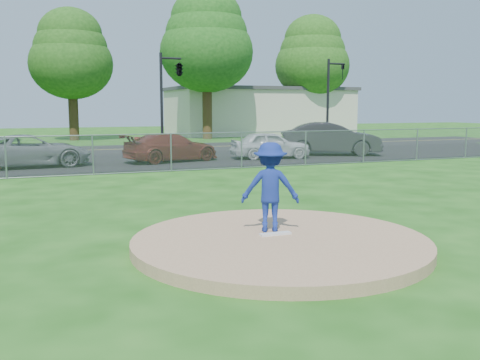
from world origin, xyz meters
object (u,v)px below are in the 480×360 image
object	(u,v)px
parked_car_gray	(31,151)
commercial_building	(258,111)
tree_center	(71,54)
pitcher	(270,187)
tree_right	(207,40)
parked_car_darkred	(171,147)
parked_car_pearl	(270,145)
tree_far_right	(312,56)
traffic_signal_right	(331,94)
traffic_signal_center	(177,71)
parked_car_charcoal	(330,139)

from	to	relation	value
parked_car_gray	commercial_building	bearing A→B (deg)	-48.16
tree_center	pitcher	size ratio (longest dim) A/B	5.78
tree_center	tree_right	world-z (taller)	tree_right
parked_car_darkred	parked_car_pearl	size ratio (longest dim) A/B	1.16
commercial_building	parked_car_pearl	xyz separation A→B (m)	(-9.09, -22.52, -1.48)
tree_right	tree_far_right	size ratio (longest dim) A/B	1.08
parked_car_gray	parked_car_pearl	world-z (taller)	parked_car_gray
tree_center	traffic_signal_right	distance (m)	19.64
parked_car_darkred	parked_car_pearl	world-z (taller)	parked_car_pearl
tree_far_right	parked_car_darkred	distance (m)	27.12
traffic_signal_center	traffic_signal_right	bearing A→B (deg)	0.00
traffic_signal_center	parked_car_gray	size ratio (longest dim) A/B	1.13
commercial_building	parked_car_gray	world-z (taller)	commercial_building
parked_car_charcoal	commercial_building	bearing A→B (deg)	9.07
parked_car_pearl	tree_right	bearing A→B (deg)	-0.20
parked_car_gray	tree_far_right	bearing A→B (deg)	-57.43
tree_center	traffic_signal_right	bearing A→B (deg)	-38.22
tree_far_right	traffic_signal_right	bearing A→B (deg)	-113.91
commercial_building	parked_car_darkred	bearing A→B (deg)	-122.27
tree_right	traffic_signal_right	xyz separation A→B (m)	(5.24, -10.00, -4.29)
traffic_signal_right	parked_car_gray	distance (m)	19.62
commercial_building	traffic_signal_center	size ratio (longest dim) A/B	2.93
parked_car_gray	parked_car_darkred	world-z (taller)	parked_car_gray
traffic_signal_center	parked_car_charcoal	bearing A→B (deg)	-41.89
pitcher	parked_car_gray	xyz separation A→B (m)	(-4.20, 15.22, -0.35)
pitcher	parked_car_gray	world-z (taller)	pitcher
parked_car_charcoal	parked_car_gray	bearing A→B (deg)	113.79
tree_center	tree_far_right	xyz separation A→B (m)	(21.00, 1.00, 0.59)
traffic_signal_center	traffic_signal_right	size ratio (longest dim) A/B	1.00
parked_car_charcoal	parked_car_pearl	bearing A→B (deg)	120.76
tree_right	parked_car_charcoal	world-z (taller)	tree_right
tree_right	parked_car_charcoal	xyz separation A→B (m)	(1.65, -15.99, -6.78)
commercial_building	tree_far_right	xyz separation A→B (m)	(4.00, -3.00, 4.90)
tree_right	traffic_signal_center	bearing A→B (deg)	-116.71
parked_car_darkred	traffic_signal_right	bearing A→B (deg)	-78.33
parked_car_pearl	traffic_signal_center	bearing A→B (deg)	31.30
parked_car_pearl	parked_car_charcoal	size ratio (longest dim) A/B	0.75
pitcher	tree_right	bearing A→B (deg)	-82.51
commercial_building	pitcher	xyz separation A→B (m)	(-15.96, -37.47, -1.11)
parked_car_gray	pitcher	bearing A→B (deg)	-170.54
parked_car_gray	parked_car_darkred	distance (m)	6.14
tree_far_right	parked_car_darkred	size ratio (longest dim) A/B	2.36
traffic_signal_center	pitcher	xyz separation A→B (m)	(-3.93, -21.47, -3.56)
tree_right	parked_car_pearl	xyz separation A→B (m)	(-2.09, -16.52, -6.97)
traffic_signal_center	tree_far_right	bearing A→B (deg)	39.04
tree_center	parked_car_pearl	size ratio (longest dim) A/B	2.52
tree_center	tree_right	distance (m)	10.27
traffic_signal_center	parked_car_gray	distance (m)	10.98
traffic_signal_center	parked_car_darkred	bearing A→B (deg)	-107.83
commercial_building	tree_right	bearing A→B (deg)	-139.40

